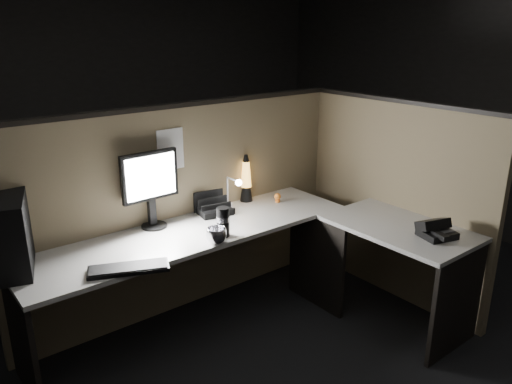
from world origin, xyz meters
TOP-DOWN VIEW (x-y plane):
  - floor at (0.00, 0.00)m, footprint 6.00×6.00m
  - room_shell at (0.00, 0.00)m, footprint 6.00×6.00m
  - partition_back at (0.00, 0.93)m, footprint 2.66×0.06m
  - partition_right at (1.33, 0.10)m, footprint 0.06×1.66m
  - desk at (0.18, 0.25)m, footprint 2.60×1.60m
  - pc_tower at (-1.22, 0.73)m, footprint 0.29×0.44m
  - monitor at (-0.32, 0.84)m, footprint 0.41×0.17m
  - keyboard at (-0.73, 0.34)m, footprint 0.46×0.31m
  - mouse at (-0.10, 0.39)m, footprint 0.11×0.10m
  - clip_lamp at (0.30, 0.76)m, footprint 0.05×0.20m
  - organizer at (0.14, 0.79)m, footprint 0.26×0.24m
  - lava_lamp at (0.49, 0.86)m, footprint 0.10×0.10m
  - travel_mug at (-0.04, 0.40)m, footprint 0.09×0.09m
  - steel_mug at (-0.14, 0.34)m, footprint 0.17×0.17m
  - figurine at (0.66, 0.68)m, footprint 0.05×0.05m
  - pinned_paper at (-0.13, 0.90)m, footprint 0.20×0.00m
  - desk_phone at (1.03, -0.46)m, footprint 0.25×0.25m

SIDE VIEW (x-z plane):
  - floor at x=0.00m, z-range 0.00..0.00m
  - desk at x=0.18m, z-range 0.22..0.95m
  - keyboard at x=-0.73m, z-range 0.73..0.75m
  - mouse at x=-0.10m, z-range 0.73..0.77m
  - partition_back at x=0.00m, z-range 0.00..1.50m
  - partition_right at x=1.33m, z-range 0.00..1.50m
  - organizer at x=0.14m, z-range 0.68..0.86m
  - figurine at x=0.66m, z-range 0.75..0.80m
  - desk_phone at x=1.03m, z-range 0.72..0.84m
  - steel_mug at x=-0.14m, z-range 0.73..0.83m
  - travel_mug at x=-0.04m, z-range 0.73..0.93m
  - clip_lamp at x=0.30m, z-range 0.75..1.00m
  - lava_lamp at x=0.49m, z-range 0.70..1.07m
  - pc_tower at x=-1.22m, z-range 0.73..1.15m
  - monitor at x=-0.32m, z-range 0.78..1.31m
  - pinned_paper at x=-0.13m, z-range 1.08..1.37m
  - room_shell at x=0.00m, z-range -1.38..4.62m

